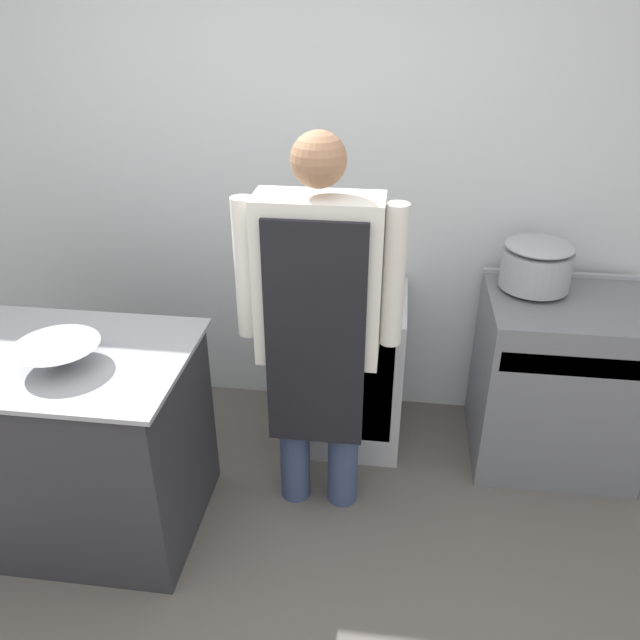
# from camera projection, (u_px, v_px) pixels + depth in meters

# --- Properties ---
(wall_back) EXTENTS (8.00, 0.05, 2.70)m
(wall_back) POSITION_uv_depth(u_px,v_px,m) (316.00, 172.00, 3.15)
(wall_back) COLOR silver
(wall_back) RESTS_ON ground_plane
(prep_counter) EXTENTS (1.28, 0.75, 0.89)m
(prep_counter) POSITION_uv_depth(u_px,v_px,m) (52.00, 440.00, 2.70)
(prep_counter) COLOR #2D2D33
(prep_counter) RESTS_ON ground_plane
(stove) EXTENTS (0.77, 0.63, 0.91)m
(stove) POSITION_uv_depth(u_px,v_px,m) (557.00, 382.00, 3.10)
(stove) COLOR slate
(stove) RESTS_ON ground_plane
(fridge_unit) EXTENTS (0.61, 0.57, 0.81)m
(fridge_unit) POSITION_uv_depth(u_px,v_px,m) (344.00, 367.00, 3.29)
(fridge_unit) COLOR silver
(fridge_unit) RESTS_ON ground_plane
(person_cook) EXTENTS (0.68, 0.24, 1.73)m
(person_cook) POSITION_uv_depth(u_px,v_px,m) (318.00, 315.00, 2.55)
(person_cook) COLOR #38476B
(person_cook) RESTS_ON ground_plane
(mixing_bowl) EXTENTS (0.33, 0.33, 0.09)m
(mixing_bowl) POSITION_uv_depth(u_px,v_px,m) (59.00, 355.00, 2.39)
(mixing_bowl) COLOR #9EA0A8
(mixing_bowl) RESTS_ON prep_counter
(stock_pot) EXTENTS (0.33, 0.33, 0.23)m
(stock_pot) POSITION_uv_depth(u_px,v_px,m) (537.00, 263.00, 2.94)
(stock_pot) COLOR #9EA0A8
(stock_pot) RESTS_ON stove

